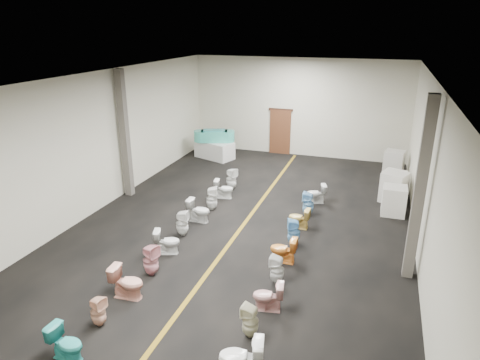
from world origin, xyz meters
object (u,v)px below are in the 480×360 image
(toilet_left_8, at_px, (224,189))
(toilet_left_7, at_px, (212,198))
(toilet_right_9, at_px, (316,194))
(display_table, at_px, (215,150))
(toilet_left_2, at_px, (127,282))
(toilet_left_1, at_px, (98,311))
(toilet_left_3, at_px, (151,260))
(toilet_left_4, at_px, (167,242))
(toilet_right_3, at_px, (268,296))
(toilet_left_0, at_px, (66,343))
(toilet_right_2, at_px, (250,321))
(bathtub, at_px, (214,136))
(toilet_left_5, at_px, (182,223))
(toilet_right_6, at_px, (294,232))
(appliance_crate_b, at_px, (394,187))
(appliance_crate_c, at_px, (394,182))
(toilet_left_9, at_px, (231,179))
(appliance_crate_a, at_px, (394,201))
(toilet_right_5, at_px, (283,250))
(appliance_crate_d, at_px, (394,163))
(toilet_right_1, at_px, (241,358))
(toilet_right_8, at_px, (308,204))
(toilet_right_7, at_px, (299,218))
(toilet_right_4, at_px, (277,270))
(toilet_left_6, at_px, (199,210))

(toilet_left_8, bearing_deg, toilet_left_7, 169.22)
(toilet_right_9, bearing_deg, display_table, -144.50)
(toilet_left_2, bearing_deg, toilet_left_1, 174.58)
(toilet_left_3, height_order, toilet_left_4, toilet_left_3)
(toilet_right_3, bearing_deg, toilet_left_0, -60.61)
(toilet_left_1, distance_m, toilet_right_2, 3.14)
(bathtub, relative_size, toilet_left_5, 2.28)
(toilet_left_3, bearing_deg, toilet_right_6, -31.75)
(bathtub, height_order, appliance_crate_b, bathtub)
(display_table, bearing_deg, appliance_crate_c, -13.91)
(toilet_left_9, height_order, toilet_right_6, toilet_left_9)
(toilet_right_9, bearing_deg, appliance_crate_a, 68.41)
(toilet_left_5, xyz_separation_m, toilet_right_5, (3.16, -0.52, -0.04))
(toilet_left_0, height_order, toilet_right_3, toilet_left_0)
(appliance_crate_a, height_order, appliance_crate_d, appliance_crate_d)
(appliance_crate_d, relative_size, toilet_right_3, 1.55)
(toilet_left_2, xyz_separation_m, toilet_right_1, (3.19, -1.42, 0.02))
(toilet_left_7, distance_m, toilet_right_5, 3.96)
(appliance_crate_b, bearing_deg, appliance_crate_c, 90.00)
(toilet_right_8, bearing_deg, toilet_left_5, -51.36)
(appliance_crate_c, distance_m, toilet_left_2, 10.47)
(toilet_left_0, xyz_separation_m, toilet_right_2, (3.04, 1.67, 0.01))
(toilet_left_9, height_order, toilet_right_7, toilet_left_9)
(toilet_right_2, height_order, toilet_right_4, toilet_right_4)
(toilet_left_0, bearing_deg, toilet_left_6, 4.70)
(display_table, xyz_separation_m, toilet_right_5, (5.15, -8.07, -0.04))
(bathtub, distance_m, toilet_left_9, 4.16)
(toilet_right_8, bearing_deg, bathtub, -133.30)
(appliance_crate_c, height_order, toilet_right_4, appliance_crate_c)
(display_table, height_order, toilet_right_8, toilet_right_8)
(appliance_crate_a, height_order, toilet_right_5, appliance_crate_a)
(toilet_left_6, bearing_deg, toilet_right_4, -129.36)
(toilet_right_2, bearing_deg, toilet_left_9, -150.65)
(toilet_left_0, xyz_separation_m, toilet_right_6, (3.07, 5.70, 0.04))
(toilet_right_5, bearing_deg, toilet_right_7, 178.93)
(bathtub, distance_m, toilet_right_8, 7.24)
(toilet_left_7, bearing_deg, toilet_right_4, -155.92)
(toilet_right_6, bearing_deg, toilet_right_8, 161.36)
(toilet_left_5, bearing_deg, toilet_left_7, -8.85)
(toilet_left_0, relative_size, toilet_right_5, 0.98)
(toilet_left_3, distance_m, toilet_right_3, 3.14)
(appliance_crate_d, bearing_deg, toilet_left_4, -123.92)
(bathtub, bearing_deg, toilet_right_4, -79.18)
(toilet_left_6, height_order, toilet_right_6, toilet_right_6)
(toilet_left_5, xyz_separation_m, toilet_right_6, (3.22, 0.50, -0.01))
(appliance_crate_a, bearing_deg, toilet_left_6, -156.45)
(appliance_crate_b, relative_size, toilet_left_8, 1.54)
(bathtub, distance_m, toilet_left_0, 12.94)
(appliance_crate_a, distance_m, toilet_left_0, 10.48)
(bathtub, height_order, toilet_right_3, bathtub)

